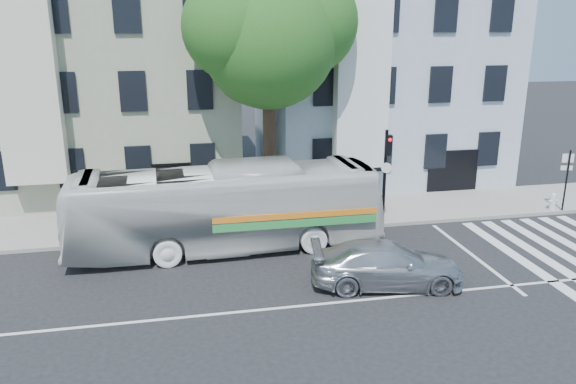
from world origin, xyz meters
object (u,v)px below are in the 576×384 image
object	(u,v)px
bus	(226,208)
traffic_signal	(386,165)
sedan	(387,264)
fire_hydrant	(553,201)

from	to	relation	value
bus	traffic_signal	xyz separation A→B (m)	(6.67, 1.24, 1.01)
sedan	fire_hydrant	size ratio (longest dim) A/B	6.33
traffic_signal	fire_hydrant	world-z (taller)	traffic_signal
bus	traffic_signal	size ratio (longest dim) A/B	2.85
sedan	traffic_signal	xyz separation A→B (m)	(1.91, 5.32, 1.91)
fire_hydrant	bus	bearing A→B (deg)	-174.81
bus	sedan	distance (m)	6.34
fire_hydrant	sedan	bearing A→B (deg)	-151.37
traffic_signal	fire_hydrant	xyz separation A→B (m)	(8.01, 0.09, -2.07)
bus	fire_hydrant	world-z (taller)	bus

